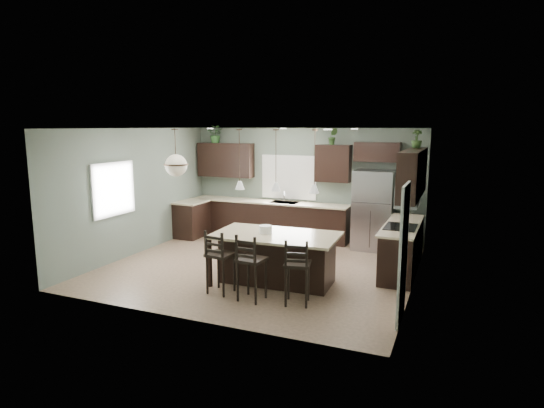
{
  "coord_description": "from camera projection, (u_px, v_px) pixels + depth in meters",
  "views": [
    {
      "loc": [
        3.66,
        -8.16,
        2.84
      ],
      "look_at": [
        0.1,
        0.4,
        1.25
      ],
      "focal_mm": 30.0,
      "sensor_mm": 36.0,
      "label": 1
    }
  ],
  "objects": [
    {
      "name": "ground",
      "position": [
        260.0,
        267.0,
        9.29
      ],
      "size": [
        6.0,
        6.0,
        0.0
      ],
      "primitive_type": "plane",
      "color": "#9E8466",
      "rests_on": "ground"
    },
    {
      "name": "pantry_door",
      "position": [
        403.0,
        253.0,
        6.58
      ],
      "size": [
        0.04,
        0.82,
        2.04
      ],
      "primitive_type": "cube",
      "color": "white",
      "rests_on": "ground"
    },
    {
      "name": "window_back",
      "position": [
        289.0,
        177.0,
        11.67
      ],
      "size": [
        1.35,
        0.02,
        1.0
      ],
      "primitive_type": "cube",
      "color": "white",
      "rests_on": "room_shell"
    },
    {
      "name": "window_left",
      "position": [
        113.0,
        189.0,
        9.43
      ],
      "size": [
        0.02,
        1.1,
        1.0
      ],
      "primitive_type": "cube",
      "color": "white",
      "rests_on": "room_shell"
    },
    {
      "name": "left_return_cabs",
      "position": [
        192.0,
        220.0,
        11.79
      ],
      "size": [
        0.6,
        0.9,
        0.9
      ],
      "primitive_type": "cube",
      "color": "black",
      "rests_on": "ground"
    },
    {
      "name": "left_return_countertop",
      "position": [
        192.0,
        202.0,
        11.7
      ],
      "size": [
        0.66,
        0.96,
        0.04
      ],
      "primitive_type": "cube",
      "color": "beige",
      "rests_on": "left_return_cabs"
    },
    {
      "name": "back_lower_cabs",
      "position": [
        269.0,
        220.0,
        11.77
      ],
      "size": [
        4.2,
        0.6,
        0.9
      ],
      "primitive_type": "cube",
      "color": "black",
      "rests_on": "ground"
    },
    {
      "name": "back_countertop",
      "position": [
        268.0,
        202.0,
        11.67
      ],
      "size": [
        4.2,
        0.66,
        0.04
      ],
      "primitive_type": "cube",
      "color": "beige",
      "rests_on": "back_lower_cabs"
    },
    {
      "name": "sink_inset",
      "position": [
        285.0,
        202.0,
        11.5
      ],
      "size": [
        0.7,
        0.45,
        0.01
      ],
      "primitive_type": "cube",
      "color": "gray",
      "rests_on": "back_countertop"
    },
    {
      "name": "faucet",
      "position": [
        284.0,
        197.0,
        11.45
      ],
      "size": [
        0.02,
        0.02,
        0.28
      ],
      "primitive_type": "cylinder",
      "color": "silver",
      "rests_on": "back_countertop"
    },
    {
      "name": "back_upper_left",
      "position": [
        226.0,
        160.0,
        12.12
      ],
      "size": [
        1.55,
        0.34,
        0.9
      ],
      "primitive_type": "cube",
      "color": "black",
      "rests_on": "room_shell"
    },
    {
      "name": "back_upper_right",
      "position": [
        333.0,
        163.0,
        11.01
      ],
      "size": [
        0.85,
        0.34,
        0.9
      ],
      "primitive_type": "cube",
      "color": "black",
      "rests_on": "room_shell"
    },
    {
      "name": "fridge_header",
      "position": [
        377.0,
        152.0,
        10.56
      ],
      "size": [
        1.05,
        0.34,
        0.45
      ],
      "primitive_type": "cube",
      "color": "black",
      "rests_on": "room_shell"
    },
    {
      "name": "right_lower_cabs",
      "position": [
        402.0,
        249.0,
        8.99
      ],
      "size": [
        0.6,
        2.35,
        0.9
      ],
      "primitive_type": "cube",
      "color": "black",
      "rests_on": "ground"
    },
    {
      "name": "right_countertop",
      "position": [
        402.0,
        225.0,
        8.92
      ],
      "size": [
        0.66,
        2.35,
        0.04
      ],
      "primitive_type": "cube",
      "color": "beige",
      "rests_on": "right_lower_cabs"
    },
    {
      "name": "cooktop",
      "position": [
        401.0,
        227.0,
        8.66
      ],
      "size": [
        0.58,
        0.75,
        0.02
      ],
      "primitive_type": "cube",
      "color": "black",
      "rests_on": "right_countertop"
    },
    {
      "name": "wall_oven_front",
      "position": [
        384.0,
        250.0,
        8.86
      ],
      "size": [
        0.01,
        0.72,
        0.6
      ],
      "primitive_type": "cube",
      "color": "gray",
      "rests_on": "right_lower_cabs"
    },
    {
      "name": "right_upper_cabs",
      "position": [
        413.0,
        173.0,
        8.69
      ],
      "size": [
        0.34,
        2.35,
        0.9
      ],
      "primitive_type": "cube",
      "color": "black",
      "rests_on": "room_shell"
    },
    {
      "name": "microwave",
      "position": [
        408.0,
        196.0,
        8.52
      ],
      "size": [
        0.4,
        0.75,
        0.4
      ],
      "primitive_type": "cube",
      "color": "gray",
      "rests_on": "right_upper_cabs"
    },
    {
      "name": "refrigerator",
      "position": [
        374.0,
        210.0,
        10.5
      ],
      "size": [
        0.9,
        0.74,
        1.85
      ],
      "primitive_type": "cube",
      "color": "#9E9CA5",
      "rests_on": "ground"
    },
    {
      "name": "kitchen_island",
      "position": [
        276.0,
        259.0,
        8.26
      ],
      "size": [
        2.29,
        1.36,
        0.92
      ],
      "primitive_type": "cube",
      "rotation": [
        0.0,
        0.0,
        0.04
      ],
      "color": "black",
      "rests_on": "ground"
    },
    {
      "name": "serving_dish",
      "position": [
        265.0,
        229.0,
        8.23
      ],
      "size": [
        0.24,
        0.24,
        0.14
      ],
      "primitive_type": "cylinder",
      "color": "white",
      "rests_on": "kitchen_island"
    },
    {
      "name": "bar_stool_left",
      "position": [
        221.0,
        261.0,
        7.76
      ],
      "size": [
        0.45,
        0.45,
        1.12
      ],
      "primitive_type": "cube",
      "rotation": [
        0.0,
        0.0,
        -0.09
      ],
      "color": "black",
      "rests_on": "ground"
    },
    {
      "name": "bar_stool_center",
      "position": [
        252.0,
        267.0,
        7.43
      ],
      "size": [
        0.46,
        0.46,
        1.13
      ],
      "primitive_type": "cube",
      "rotation": [
        0.0,
        0.0,
        -0.09
      ],
      "color": "black",
      "rests_on": "ground"
    },
    {
      "name": "bar_stool_right",
      "position": [
        297.0,
        271.0,
        7.27
      ],
      "size": [
        0.49,
        0.49,
        1.1
      ],
      "primitive_type": "cube",
      "rotation": [
        0.0,
        0.0,
        0.23
      ],
      "color": "black",
      "rests_on": "ground"
    },
    {
      "name": "pendant_left",
      "position": [
        239.0,
        159.0,
        8.19
      ],
      "size": [
        0.17,
        0.17,
        1.1
      ],
      "primitive_type": null,
      "color": "silver",
      "rests_on": "room_shell"
    },
    {
      "name": "pendant_center",
      "position": [
        276.0,
        160.0,
        7.95
      ],
      "size": [
        0.17,
        0.17,
        1.1
      ],
      "primitive_type": null,
      "color": "silver",
      "rests_on": "room_shell"
    },
    {
      "name": "pendant_right",
      "position": [
        315.0,
        161.0,
        7.71
      ],
      "size": [
        0.17,
        0.17,
        1.1
      ],
      "primitive_type": null,
      "color": "silver",
      "rests_on": "room_shell"
    },
    {
      "name": "chandelier",
      "position": [
        176.0,
        153.0,
        9.23
      ],
      "size": [
        0.49,
        0.49,
        0.98
      ],
      "primitive_type": null,
      "color": "beige",
      "rests_on": "room_shell"
    },
    {
      "name": "plant_back_left",
      "position": [
        216.0,
        134.0,
        12.08
      ],
      "size": [
        0.42,
        0.37,
        0.46
      ],
      "primitive_type": "imported",
      "rotation": [
        0.0,
        0.0,
        0.01
      ],
      "color": "#2A5625",
      "rests_on": "back_upper_left"
    },
    {
      "name": "plant_back_right",
      "position": [
        333.0,
        136.0,
        10.88
      ],
      "size": [
        0.25,
        0.21,
        0.4
      ],
      "primitive_type": "imported",
      "rotation": [
        0.0,
        0.0,
        0.17
      ],
      "color": "#2E4E22",
      "rests_on": "back_upper_right"
    },
    {
      "name": "plant_right_wall",
      "position": [
        417.0,
        139.0,
        9.25
      ],
      "size": [
        0.25,
        0.25,
        0.38
      ],
      "primitive_type": "imported",
      "rotation": [
        0.0,
        0.0,
        0.18
      ],
      "color": "#2E4A20",
      "rests_on": "right_upper_cabs"
    },
    {
      "name": "room_shell",
      "position": [
        260.0,
        185.0,
        9.01
      ],
      "size": [
        6.0,
        6.0,
        6.0
      ],
      "color": "slate",
      "rests_on": "ground"
    }
  ]
}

